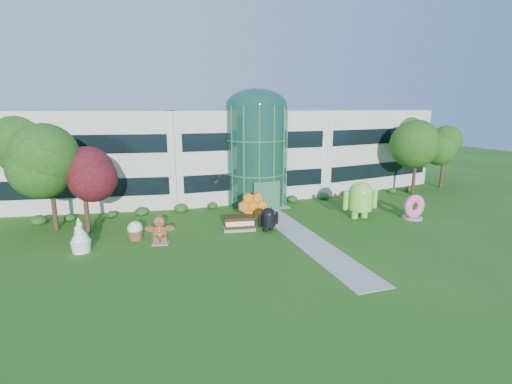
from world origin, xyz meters
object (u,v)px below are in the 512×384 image
object	(u,v)px
android_green	(360,197)
android_black	(268,218)
gingerbread	(160,230)
donut	(413,206)

from	to	relation	value
android_green	android_black	world-z (taller)	android_green
android_black	gingerbread	distance (m)	8.37
android_green	gingerbread	distance (m)	17.42
donut	gingerbread	world-z (taller)	donut
android_black	donut	xyz separation A→B (m)	(13.26, -0.96, 0.00)
android_green	gingerbread	size ratio (longest dim) A/B	1.66
android_green	android_black	bearing A→B (deg)	-168.00
donut	gingerbread	distance (m)	21.64
android_green	donut	xyz separation A→B (m)	(4.26, -1.77, -0.79)
android_black	gingerbread	xyz separation A→B (m)	(-8.36, -0.27, -0.05)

